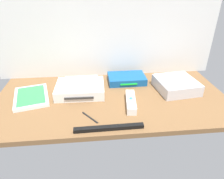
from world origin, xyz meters
TOP-DOWN VIEW (x-y plane):
  - ground_plane at (0.00, 0.00)cm, footprint 100.00×48.00cm
  - back_wall at (0.00, 24.60)cm, footprint 110.00×1.20cm
  - game_console at (-13.72, 5.46)cm, footprint 21.36×16.87cm
  - mini_computer at (29.92, 4.05)cm, footprint 18.91×18.91cm
  - game_case at (-34.57, 3.04)cm, footprint 17.78×21.72cm
  - network_router at (8.75, 14.58)cm, footprint 18.10×12.50cm
  - remote_wand at (6.99, -6.58)cm, footprint 5.32×15.12cm
  - remote_classic_pad at (-12.95, 6.15)cm, footprint 14.52×8.21cm
  - sensor_bar at (-3.13, -20.96)cm, footprint 24.03×2.17cm
  - stylus_pen at (-9.57, -13.61)cm, footprint 6.02×7.57cm

SIDE VIEW (x-z plane):
  - ground_plane at x=0.00cm, z-range -2.00..0.00cm
  - stylus_pen at x=-9.57cm, z-range 0.00..0.70cm
  - sensor_bar at x=-3.13cm, z-range 0.00..1.40cm
  - game_case at x=-34.57cm, z-range -0.02..1.54cm
  - remote_wand at x=6.99cm, z-range -0.19..3.21cm
  - network_router at x=8.75cm, z-range 0.00..3.40cm
  - game_console at x=-13.72cm, z-range 0.00..4.40cm
  - mini_computer at x=29.92cm, z-range -0.01..5.29cm
  - remote_classic_pad at x=-12.95cm, z-range 4.21..6.61cm
  - back_wall at x=0.00cm, z-range 0.00..64.00cm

